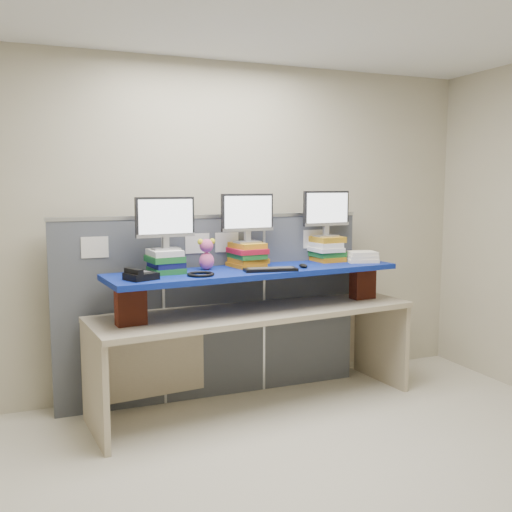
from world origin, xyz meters
name	(u,v)px	position (x,y,z in m)	size (l,w,h in m)	color
room	(315,254)	(0.00, 0.00, 1.40)	(5.00, 4.00, 2.80)	#BFB69D
cubicle_partition	(215,306)	(0.00, 1.78, 0.77)	(2.60, 0.06, 1.53)	#444851
desk	(256,329)	(0.24, 1.46, 0.63)	(2.66, 1.03, 0.79)	#B8A88C
brick_pier_left	(131,305)	(-0.77, 1.30, 0.93)	(0.21, 0.11, 0.28)	maroon
brick_pier_right	(363,282)	(1.26, 1.52, 0.93)	(0.21, 0.11, 0.28)	maroon
blue_board	(256,271)	(0.24, 1.46, 1.09)	(2.34, 0.58, 0.04)	#0B138C
book_stack_left	(165,261)	(-0.47, 1.50, 1.20)	(0.27, 0.30, 0.17)	#1C6A28
book_stack_center	(247,255)	(0.21, 1.58, 1.21)	(0.29, 0.33, 0.19)	#C27512
book_stack_right	(326,249)	(0.97, 1.66, 1.22)	(0.27, 0.31, 0.21)	#C27512
monitor_left	(165,220)	(-0.46, 1.50, 1.51)	(0.45, 0.15, 0.39)	#A2A1A6
monitor_center	(247,215)	(0.21, 1.57, 1.53)	(0.45, 0.15, 0.39)	#A2A1A6
monitor_right	(326,211)	(0.97, 1.65, 1.55)	(0.45, 0.15, 0.39)	#A2A1A6
keyboard	(271,269)	(0.30, 1.29, 1.13)	(0.42, 0.19, 0.03)	black
mouse	(303,266)	(0.61, 1.36, 1.13)	(0.06, 0.11, 0.03)	black
desk_phone	(140,275)	(-0.70, 1.25, 1.14)	(0.25, 0.24, 0.08)	black
headset	(201,274)	(-0.26, 1.27, 1.12)	(0.20, 0.20, 0.02)	black
plush_toy	(207,254)	(-0.14, 1.54, 1.24)	(0.14, 0.11, 0.24)	#CE4E88
binder_stack	(362,257)	(1.23, 1.49, 1.16)	(0.29, 0.25, 0.09)	white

